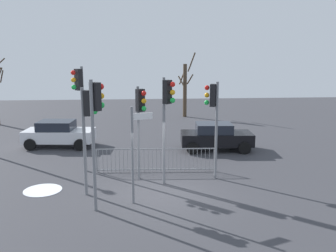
# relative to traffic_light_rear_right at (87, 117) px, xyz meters

# --- Properties ---
(ground_plane) EXTENTS (60.00, 60.00, 0.00)m
(ground_plane) POSITION_rel_traffic_light_rear_right_xyz_m (2.57, -0.05, -2.90)
(ground_plane) COLOR #38383D
(traffic_light_rear_right) EXTENTS (0.57, 0.32, 3.95)m
(traffic_light_rear_right) POSITION_rel_traffic_light_rear_right_xyz_m (0.00, 0.00, 0.00)
(traffic_light_rear_right) COLOR slate
(traffic_light_rear_right) RESTS_ON ground
(traffic_light_rear_left) EXTENTS (0.54, 0.38, 4.03)m
(traffic_light_rear_left) POSITION_rel_traffic_light_rear_right_xyz_m (4.82, 1.45, 0.06)
(traffic_light_rear_left) COLOR slate
(traffic_light_rear_left) RESTS_ON ground
(traffic_light_mid_right) EXTENTS (0.48, 0.46, 4.60)m
(traffic_light_mid_right) POSITION_rel_traffic_light_rear_right_xyz_m (-0.66, 2.77, 0.47)
(traffic_light_mid_right) COLOR slate
(traffic_light_mid_right) RESTS_ON ground
(traffic_light_mid_left) EXTENTS (0.43, 0.50, 3.85)m
(traffic_light_mid_left) POSITION_rel_traffic_light_rear_right_xyz_m (1.88, 1.51, -0.08)
(traffic_light_mid_left) COLOR slate
(traffic_light_mid_left) RESTS_ON ground
(traffic_light_foreground_right) EXTENTS (0.47, 0.46, 4.24)m
(traffic_light_foreground_right) POSITION_rel_traffic_light_rear_right_xyz_m (2.90, 0.83, 0.21)
(traffic_light_foreground_right) COLOR slate
(traffic_light_foreground_right) RESTS_ON ground
(traffic_light_foreground_left) EXTENTS (0.46, 0.48, 4.32)m
(traffic_light_foreground_left) POSITION_rel_traffic_light_rear_right_xyz_m (0.44, -1.33, 0.27)
(traffic_light_foreground_left) COLOR slate
(traffic_light_foreground_left) RESTS_ON ground
(direction_sign_post) EXTENTS (0.75, 0.33, 3.39)m
(direction_sign_post) POSITION_rel_traffic_light_rear_right_xyz_m (1.64, -0.90, -1.01)
(direction_sign_post) COLOR slate
(direction_sign_post) RESTS_ON ground
(pedestrian_guard_railing) EXTENTS (5.26, 0.34, 1.07)m
(pedestrian_guard_railing) POSITION_rel_traffic_light_rear_right_xyz_m (2.56, 2.46, -2.35)
(pedestrian_guard_railing) COLOR slate
(pedestrian_guard_railing) RESTS_ON ground
(car_white_mid) EXTENTS (3.94, 2.23, 1.47)m
(car_white_mid) POSITION_rel_traffic_light_rear_right_xyz_m (-2.65, 7.49, -2.13)
(car_white_mid) COLOR silver
(car_white_mid) RESTS_ON ground
(car_black_far) EXTENTS (3.91, 2.15, 1.47)m
(car_black_far) POSITION_rel_traffic_light_rear_right_xyz_m (5.96, 6.02, -2.13)
(car_black_far) COLOR black
(car_black_far) RESTS_ON ground
(bare_tree_left) EXTENTS (1.40, 1.39, 5.29)m
(bare_tree_left) POSITION_rel_traffic_light_rear_right_xyz_m (5.73, 17.08, -0.53)
(bare_tree_left) COLOR #473828
(bare_tree_left) RESTS_ON ground
(snow_patch_kerb) EXTENTS (1.43, 1.43, 0.01)m
(snow_patch_kerb) POSITION_rel_traffic_light_rear_right_xyz_m (-1.87, 0.58, -2.89)
(snow_patch_kerb) COLOR white
(snow_patch_kerb) RESTS_ON ground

